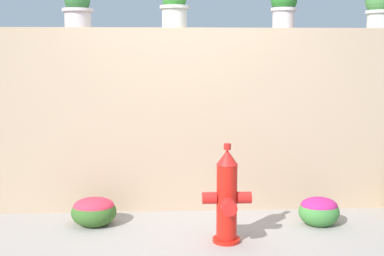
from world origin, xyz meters
The scene contains 9 objects.
ground_plane centered at (0.00, 0.00, 0.00)m, with size 24.00×24.00×0.00m, color #9C938D.
stone_wall centered at (0.00, 1.20, 0.91)m, with size 6.74×0.40×1.82m, color tan.
potted_plant_2 centered at (-1.00, 1.17, 2.03)m, with size 0.30×0.30×0.39m.
potted_plant_3 centered at (-0.06, 1.23, 2.05)m, with size 0.29×0.29×0.41m.
potted_plant_4 centered at (1.04, 1.24, 2.07)m, with size 0.28×0.28×0.42m.
potted_plant_5 centered at (2.00, 1.17, 2.07)m, with size 0.31×0.31×0.43m.
fire_hydrant centered at (0.35, 0.15, 0.38)m, with size 0.41×0.33×0.84m.
flower_bush_left centered at (1.26, 0.53, 0.14)m, with size 0.37×0.34×0.27m.
flower_bush_right centered at (-0.82, 0.63, 0.14)m, with size 0.42×0.37×0.27m.
Camera 1 is at (-0.13, -3.84, 1.56)m, focal length 46.72 mm.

